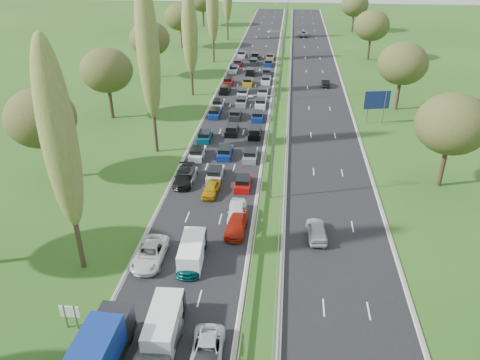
% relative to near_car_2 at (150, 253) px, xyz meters
% --- Properties ---
extents(ground, '(260.00, 260.00, 0.00)m').
position_rel_near_car_2_xyz_m(ground, '(10.31, 49.55, -0.79)').
color(ground, '#274C17').
rests_on(ground, ground).
extents(near_carriageway, '(10.50, 215.00, 0.04)m').
position_rel_near_car_2_xyz_m(near_carriageway, '(3.56, 52.05, -0.79)').
color(near_carriageway, black).
rests_on(near_carriageway, ground).
extents(far_carriageway, '(10.50, 215.00, 0.04)m').
position_rel_near_car_2_xyz_m(far_carriageway, '(17.06, 52.05, -0.79)').
color(far_carriageway, black).
rests_on(far_carriageway, ground).
extents(central_reservation, '(2.36, 215.00, 0.32)m').
position_rel_near_car_2_xyz_m(central_reservation, '(10.31, 52.05, -0.24)').
color(central_reservation, gray).
rests_on(central_reservation, ground).
extents(lamp_columns, '(0.18, 140.18, 12.00)m').
position_rel_near_car_2_xyz_m(lamp_columns, '(10.31, 47.55, 5.21)').
color(lamp_columns, gray).
rests_on(lamp_columns, ground).
extents(poplar_row, '(2.80, 127.80, 22.44)m').
position_rel_near_car_2_xyz_m(poplar_row, '(-5.69, 37.71, 11.60)').
color(poplar_row, '#2D2116').
rests_on(poplar_row, ground).
extents(woodland_left, '(8.00, 166.00, 11.10)m').
position_rel_near_car_2_xyz_m(woodland_left, '(-16.19, 32.17, 6.90)').
color(woodland_left, '#2D2116').
rests_on(woodland_left, ground).
extents(woodland_right, '(8.00, 153.00, 11.10)m').
position_rel_near_car_2_xyz_m(woodland_right, '(29.81, 36.21, 6.90)').
color(woodland_right, '#2D2116').
rests_on(woodland_right, ground).
extents(traffic_queue_fill, '(9.06, 68.46, 0.80)m').
position_rel_near_car_2_xyz_m(traffic_queue_fill, '(3.57, 46.94, -0.35)').
color(traffic_queue_fill, slate).
rests_on(traffic_queue_fill, ground).
extents(near_car_2, '(2.58, 5.53, 1.53)m').
position_rel_near_car_2_xyz_m(near_car_2, '(0.00, 0.00, 0.00)').
color(near_car_2, silver).
rests_on(near_car_2, near_carriageway).
extents(near_car_3, '(2.42, 5.33, 1.51)m').
position_rel_near_car_2_xyz_m(near_car_3, '(-0.11, 15.09, -0.01)').
color(near_car_3, black).
rests_on(near_car_3, near_carriageway).
extents(near_car_6, '(2.84, 5.75, 1.57)m').
position_rel_near_car_2_xyz_m(near_car_6, '(3.42, -10.27, 0.02)').
color(near_car_6, gray).
rests_on(near_car_6, near_carriageway).
extents(near_car_7, '(2.25, 5.22, 1.50)m').
position_rel_near_car_2_xyz_m(near_car_7, '(3.79, -0.09, -0.02)').
color(near_car_7, '#054A4B').
rests_on(near_car_7, near_carriageway).
extents(near_car_8, '(1.90, 4.07, 1.35)m').
position_rel_near_car_2_xyz_m(near_car_8, '(3.52, 12.62, -0.09)').
color(near_car_8, '#AA820B').
rests_on(near_car_8, near_carriageway).
extents(near_car_10, '(2.52, 5.00, 1.36)m').
position_rel_near_car_2_xyz_m(near_car_10, '(6.95, -10.38, -0.09)').
color(near_car_10, silver).
rests_on(near_car_10, near_carriageway).
extents(near_car_11, '(2.15, 4.88, 1.39)m').
position_rel_near_car_2_xyz_m(near_car_11, '(7.22, 5.50, -0.07)').
color(near_car_11, '#981809').
rests_on(near_car_11, near_carriageway).
extents(near_car_12, '(2.09, 4.74, 1.59)m').
position_rel_near_car_2_xyz_m(near_car_12, '(7.01, 7.89, 0.03)').
color(near_car_12, white).
rests_on(near_car_12, near_carriageway).
extents(far_car_0, '(2.08, 4.62, 1.54)m').
position_rel_near_car_2_xyz_m(far_car_0, '(15.08, 5.34, 0.00)').
color(far_car_0, '#ACAFB6').
rests_on(far_car_0, far_carriageway).
extents(far_car_1, '(1.43, 3.96, 1.30)m').
position_rel_near_car_2_xyz_m(far_car_1, '(18.77, 56.78, -0.12)').
color(far_car_1, black).
rests_on(far_car_1, far_carriageway).
extents(far_car_2, '(2.90, 5.90, 1.61)m').
position_rel_near_car_2_xyz_m(far_car_2, '(15.20, 106.06, 0.04)').
color(far_car_2, gray).
rests_on(far_car_2, far_carriageway).
extents(blue_lorry, '(2.36, 8.49, 3.59)m').
position_rel_near_car_2_xyz_m(blue_lorry, '(0.12, -12.61, 1.09)').
color(blue_lorry, black).
rests_on(blue_lorry, near_carriageway).
extents(white_van_front, '(2.15, 5.49, 2.21)m').
position_rel_near_car_2_xyz_m(white_van_front, '(3.49, -8.34, 0.34)').
color(white_van_front, silver).
rests_on(white_van_front, near_carriageway).
extents(white_van_rear, '(1.99, 5.06, 2.03)m').
position_rel_near_car_2_xyz_m(white_van_rear, '(3.78, 0.59, 0.26)').
color(white_van_rear, white).
rests_on(white_van_rear, near_carriageway).
extents(info_sign, '(1.50, 0.16, 2.10)m').
position_rel_near_car_2_xyz_m(info_sign, '(-3.59, -8.57, 0.58)').
color(info_sign, gray).
rests_on(info_sign, ground).
extents(direction_sign, '(3.94, 0.91, 5.20)m').
position_rel_near_car_2_xyz_m(direction_sign, '(25.21, 37.32, 2.78)').
color(direction_sign, gray).
rests_on(direction_sign, ground).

